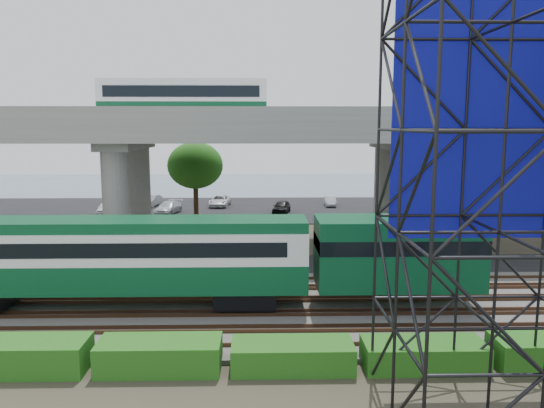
{
  "coord_description": "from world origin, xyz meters",
  "views": [
    {
      "loc": [
        -0.19,
        -23.25,
        9.15
      ],
      "look_at": [
        0.45,
        6.0,
        4.78
      ],
      "focal_mm": 35.0,
      "sensor_mm": 36.0,
      "label": 1
    }
  ],
  "objects": [
    {
      "name": "ground",
      "position": [
        0.0,
        0.0,
        0.0
      ],
      "size": [
        140.0,
        140.0,
        0.0
      ],
      "primitive_type": "plane",
      "color": "#474233",
      "rests_on": "ground"
    },
    {
      "name": "ballast_bed",
      "position": [
        0.0,
        2.0,
        0.1
      ],
      "size": [
        90.0,
        12.0,
        0.2
      ],
      "primitive_type": "cube",
      "color": "slate",
      "rests_on": "ground"
    },
    {
      "name": "service_road",
      "position": [
        0.0,
        10.5,
        0.04
      ],
      "size": [
        90.0,
        5.0,
        0.08
      ],
      "primitive_type": "cube",
      "color": "black",
      "rests_on": "ground"
    },
    {
      "name": "parking_lot",
      "position": [
        0.0,
        34.0,
        0.04
      ],
      "size": [
        90.0,
        18.0,
        0.08
      ],
      "primitive_type": "cube",
      "color": "black",
      "rests_on": "ground"
    },
    {
      "name": "harbor_water",
      "position": [
        0.0,
        56.0,
        0.01
      ],
      "size": [
        140.0,
        40.0,
        0.03
      ],
      "primitive_type": "cube",
      "color": "#4A617A",
      "rests_on": "ground"
    },
    {
      "name": "rail_tracks",
      "position": [
        0.0,
        2.0,
        0.28
      ],
      "size": [
        90.0,
        9.52,
        0.16
      ],
      "color": "#472D1E",
      "rests_on": "ballast_bed"
    },
    {
      "name": "commuter_train",
      "position": [
        -5.34,
        2.0,
        2.88
      ],
      "size": [
        29.3,
        3.06,
        4.3
      ],
      "color": "black",
      "rests_on": "rail_tracks"
    },
    {
      "name": "overpass",
      "position": [
        -0.42,
        16.0,
        8.21
      ],
      "size": [
        80.0,
        12.0,
        12.4
      ],
      "color": "#9E9B93",
      "rests_on": "ground"
    },
    {
      "name": "hedge_strip",
      "position": [
        1.01,
        -4.3,
        0.56
      ],
      "size": [
        34.6,
        1.8,
        1.2
      ],
      "color": "#195A14",
      "rests_on": "ground"
    },
    {
      "name": "trees",
      "position": [
        -4.67,
        16.17,
        5.57
      ],
      "size": [
        40.94,
        16.94,
        7.69
      ],
      "color": "#382314",
      "rests_on": "ground"
    },
    {
      "name": "suv",
      "position": [
        -10.17,
        10.91,
        0.74
      ],
      "size": [
        4.82,
        2.3,
        1.33
      ],
      "primitive_type": "imported",
      "rotation": [
        0.0,
        0.0,
        1.55
      ],
      "color": "black",
      "rests_on": "service_road"
    },
    {
      "name": "parked_cars",
      "position": [
        -0.06,
        33.35,
        0.7
      ],
      "size": [
        34.34,
        9.65,
        1.31
      ],
      "color": "white",
      "rests_on": "parking_lot"
    }
  ]
}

